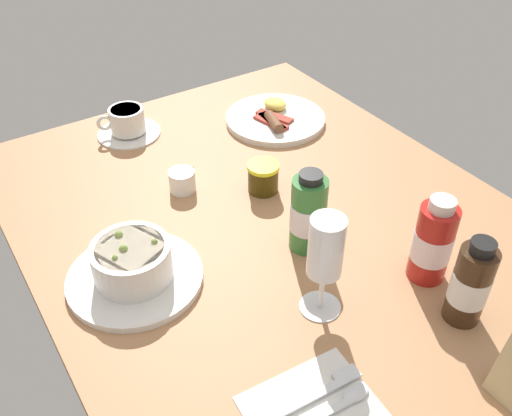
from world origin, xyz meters
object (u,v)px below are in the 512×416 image
at_px(coffee_cup, 127,123).
at_px(creamer_jug, 183,180).
at_px(sauce_bottle_red, 433,242).
at_px(sauce_bottle_brown, 470,284).
at_px(cutlery_setting, 315,406).
at_px(wine_glass, 326,252).
at_px(breakfast_plate, 275,118).
at_px(porridge_bowl, 133,266).
at_px(jam_jar, 263,177).
at_px(sauce_bottle_green, 308,214).

distance_m(coffee_cup, creamer_jug, 0.25).
distance_m(sauce_bottle_red, sauce_bottle_brown, 0.09).
distance_m(cutlery_setting, wine_glass, 0.21).
xyz_separation_m(creamer_jug, breakfast_plate, (-0.12, 0.30, -0.01)).
height_order(cutlery_setting, creamer_jug, creamer_jug).
xyz_separation_m(porridge_bowl, wine_glass, (0.21, 0.21, 0.08)).
bearing_deg(wine_glass, jam_jar, 162.41).
bearing_deg(breakfast_plate, sauce_bottle_green, -27.50).
bearing_deg(wine_glass, sauce_bottle_brown, 52.06).
relative_size(sauce_bottle_red, breakfast_plate, 0.67).
xyz_separation_m(coffee_cup, sauce_bottle_green, (0.51, 0.11, 0.04)).
relative_size(cutlery_setting, sauce_bottle_red, 1.15).
bearing_deg(cutlery_setting, jam_jar, 154.37).
distance_m(porridge_bowl, sauce_bottle_brown, 0.51).
relative_size(coffee_cup, jam_jar, 2.27).
bearing_deg(creamer_jug, sauce_bottle_green, 21.59).
bearing_deg(sauce_bottle_brown, coffee_cup, -164.91).
relative_size(wine_glass, sauce_bottle_red, 1.13).
bearing_deg(sauce_bottle_green, jam_jar, 171.25).
relative_size(porridge_bowl, sauce_bottle_red, 1.43).
distance_m(cutlery_setting, coffee_cup, 0.77).
height_order(cutlery_setting, jam_jar, jam_jar).
height_order(jam_jar, sauce_bottle_red, sauce_bottle_red).
bearing_deg(coffee_cup, cutlery_setting, -5.27).
height_order(coffee_cup, sauce_bottle_green, sauce_bottle_green).
height_order(cutlery_setting, coffee_cup, coffee_cup).
bearing_deg(porridge_bowl, sauce_bottle_green, 74.03).
xyz_separation_m(porridge_bowl, sauce_bottle_brown, (0.34, 0.38, 0.03)).
relative_size(porridge_bowl, cutlery_setting, 1.25).
distance_m(sauce_bottle_red, sauce_bottle_green, 0.20).
bearing_deg(jam_jar, breakfast_plate, 140.30).
relative_size(jam_jar, sauce_bottle_brown, 0.41).
height_order(porridge_bowl, creamer_jug, porridge_bowl).
bearing_deg(sauce_bottle_red, wine_glass, -101.46).
relative_size(wine_glass, jam_jar, 2.82).
bearing_deg(cutlery_setting, sauce_bottle_brown, 90.53).
relative_size(sauce_bottle_brown, sauce_bottle_green, 0.99).
relative_size(cutlery_setting, jam_jar, 2.85).
bearing_deg(creamer_jug, wine_glass, 5.17).
bearing_deg(creamer_jug, porridge_bowl, -44.98).
bearing_deg(wine_glass, sauce_bottle_green, 151.46).
height_order(sauce_bottle_red, sauce_bottle_brown, sauce_bottle_red).
xyz_separation_m(porridge_bowl, breakfast_plate, (-0.30, 0.48, -0.02)).
relative_size(creamer_jug, wine_glass, 0.35).
bearing_deg(sauce_bottle_brown, sauce_bottle_red, 167.25).
bearing_deg(wine_glass, cutlery_setting, -40.30).
height_order(cutlery_setting, sauce_bottle_green, sauce_bottle_green).
distance_m(coffee_cup, sauce_bottle_green, 0.53).
relative_size(porridge_bowl, sauce_bottle_brown, 1.47).
distance_m(porridge_bowl, sauce_bottle_green, 0.30).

